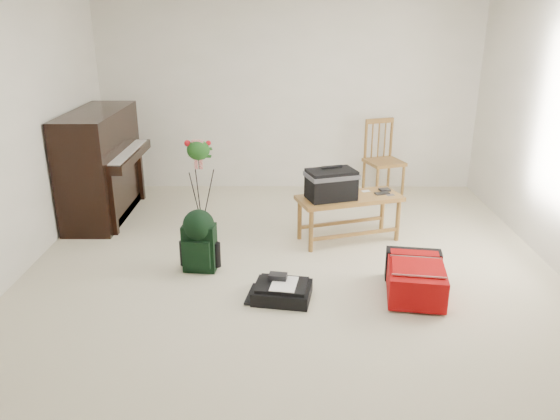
{
  "coord_description": "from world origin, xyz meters",
  "views": [
    {
      "loc": [
        -0.07,
        -4.53,
        2.31
      ],
      "look_at": [
        -0.1,
        0.35,
        0.52
      ],
      "focal_mm": 35.0,
      "sensor_mm": 36.0,
      "label": 1
    }
  ],
  "objects_px": {
    "piano": "(102,167)",
    "dining_chair": "(384,160)",
    "bench": "(336,187)",
    "black_duffel": "(282,291)",
    "green_backpack": "(199,238)",
    "red_suitcase": "(414,275)",
    "flower_stand": "(200,184)"
  },
  "relations": [
    {
      "from": "piano",
      "to": "flower_stand",
      "type": "bearing_deg",
      "value": -16.53
    },
    {
      "from": "red_suitcase",
      "to": "green_backpack",
      "type": "xyz_separation_m",
      "value": [
        -1.91,
        0.42,
        0.17
      ]
    },
    {
      "from": "green_backpack",
      "to": "piano",
      "type": "bearing_deg",
      "value": 138.0
    },
    {
      "from": "green_backpack",
      "to": "flower_stand",
      "type": "height_order",
      "value": "flower_stand"
    },
    {
      "from": "piano",
      "to": "green_backpack",
      "type": "distance_m",
      "value": 2.01
    },
    {
      "from": "bench",
      "to": "dining_chair",
      "type": "bearing_deg",
      "value": 45.21
    },
    {
      "from": "piano",
      "to": "black_duffel",
      "type": "distance_m",
      "value": 2.97
    },
    {
      "from": "piano",
      "to": "green_backpack",
      "type": "relative_size",
      "value": 2.5
    },
    {
      "from": "piano",
      "to": "dining_chair",
      "type": "xyz_separation_m",
      "value": [
        3.43,
        0.76,
        -0.11
      ]
    },
    {
      "from": "piano",
      "to": "green_backpack",
      "type": "bearing_deg",
      "value": -47.81
    },
    {
      "from": "dining_chair",
      "to": "red_suitcase",
      "type": "height_order",
      "value": "dining_chair"
    },
    {
      "from": "flower_stand",
      "to": "red_suitcase",
      "type": "bearing_deg",
      "value": -32.65
    },
    {
      "from": "piano",
      "to": "bench",
      "type": "height_order",
      "value": "piano"
    },
    {
      "from": "piano",
      "to": "black_duffel",
      "type": "bearing_deg",
      "value": -43.75
    },
    {
      "from": "flower_stand",
      "to": "piano",
      "type": "bearing_deg",
      "value": 167.61
    },
    {
      "from": "black_duffel",
      "to": "red_suitcase",
      "type": "bearing_deg",
      "value": 15.79
    },
    {
      "from": "dining_chair",
      "to": "green_backpack",
      "type": "distance_m",
      "value": 3.06
    },
    {
      "from": "bench",
      "to": "flower_stand",
      "type": "relative_size",
      "value": 1.13
    },
    {
      "from": "red_suitcase",
      "to": "bench",
      "type": "bearing_deg",
      "value": 125.4
    },
    {
      "from": "bench",
      "to": "red_suitcase",
      "type": "height_order",
      "value": "bench"
    },
    {
      "from": "dining_chair",
      "to": "flower_stand",
      "type": "bearing_deg",
      "value": -172.44
    },
    {
      "from": "piano",
      "to": "green_backpack",
      "type": "xyz_separation_m",
      "value": [
        1.34,
        -1.47,
        -0.27
      ]
    },
    {
      "from": "bench",
      "to": "black_duffel",
      "type": "relative_size",
      "value": 2.19
    },
    {
      "from": "piano",
      "to": "black_duffel",
      "type": "height_order",
      "value": "piano"
    },
    {
      "from": "red_suitcase",
      "to": "green_backpack",
      "type": "distance_m",
      "value": 1.97
    },
    {
      "from": "red_suitcase",
      "to": "flower_stand",
      "type": "height_order",
      "value": "flower_stand"
    },
    {
      "from": "black_duffel",
      "to": "bench",
      "type": "bearing_deg",
      "value": 76.09
    },
    {
      "from": "dining_chair",
      "to": "black_duffel",
      "type": "bearing_deg",
      "value": -134.28
    },
    {
      "from": "black_duffel",
      "to": "flower_stand",
      "type": "height_order",
      "value": "flower_stand"
    },
    {
      "from": "bench",
      "to": "piano",
      "type": "bearing_deg",
      "value": 146.64
    },
    {
      "from": "piano",
      "to": "red_suitcase",
      "type": "distance_m",
      "value": 3.79
    },
    {
      "from": "dining_chair",
      "to": "green_backpack",
      "type": "xyz_separation_m",
      "value": [
        -2.09,
        -2.23,
        -0.16
      ]
    }
  ]
}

